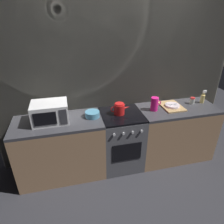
# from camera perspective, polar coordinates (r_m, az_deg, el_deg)

# --- Properties ---
(ground_plane) EXTENTS (8.00, 8.00, 0.00)m
(ground_plane) POSITION_cam_1_polar(r_m,az_deg,el_deg) (3.38, 2.44, -14.21)
(ground_plane) COLOR #2D2D33
(back_wall) EXTENTS (3.60, 0.05, 2.40)m
(back_wall) POSITION_cam_1_polar(r_m,az_deg,el_deg) (3.02, 1.21, 7.25)
(back_wall) COLOR #B2AD9E
(back_wall) RESTS_ON ground_plane
(counter_left) EXTENTS (1.20, 0.60, 0.90)m
(counter_left) POSITION_cam_1_polar(r_m,az_deg,el_deg) (3.01, -14.35, -10.05)
(counter_left) COLOR #997251
(counter_left) RESTS_ON ground_plane
(stove_unit) EXTENTS (0.60, 0.63, 0.90)m
(stove_unit) POSITION_cam_1_polar(r_m,az_deg,el_deg) (3.10, 2.61, -7.98)
(stove_unit) COLOR #4C4C51
(stove_unit) RESTS_ON ground_plane
(counter_right) EXTENTS (1.20, 0.60, 0.90)m
(counter_right) POSITION_cam_1_polar(r_m,az_deg,el_deg) (3.42, 17.32, -5.56)
(counter_right) COLOR #997251
(counter_right) RESTS_ON ground_plane
(microwave) EXTENTS (0.46, 0.35, 0.27)m
(microwave) POSITION_cam_1_polar(r_m,az_deg,el_deg) (2.73, -17.27, -0.09)
(microwave) COLOR white
(microwave) RESTS_ON counter_left
(kettle) EXTENTS (0.28, 0.15, 0.17)m
(kettle) POSITION_cam_1_polar(r_m,az_deg,el_deg) (2.83, 2.12, 0.92)
(kettle) COLOR red
(kettle) RESTS_ON stove_unit
(mixing_bowl) EXTENTS (0.20, 0.20, 0.08)m
(mixing_bowl) POSITION_cam_1_polar(r_m,az_deg,el_deg) (2.78, -5.63, -0.62)
(mixing_bowl) COLOR teal
(mixing_bowl) RESTS_ON counter_left
(pitcher) EXTENTS (0.16, 0.11, 0.20)m
(pitcher) POSITION_cam_1_polar(r_m,az_deg,el_deg) (2.99, 12.04, 2.27)
(pitcher) COLOR #E5197A
(pitcher) RESTS_ON counter_right
(dish_pile) EXTENTS (0.30, 0.40, 0.06)m
(dish_pile) POSITION_cam_1_polar(r_m,az_deg,el_deg) (3.19, 16.70, 1.67)
(dish_pile) COLOR tan
(dish_pile) RESTS_ON counter_right
(spice_jar) EXTENTS (0.08, 0.08, 0.10)m
(spice_jar) POSITION_cam_1_polar(r_m,az_deg,el_deg) (3.40, 21.93, 3.03)
(spice_jar) COLOR silver
(spice_jar) RESTS_ON counter_right
(spray_bottle) EXTENTS (0.08, 0.06, 0.20)m
(spray_bottle) POSITION_cam_1_polar(r_m,az_deg,el_deg) (3.49, 24.45, 3.65)
(spray_bottle) COLOR #E5CC72
(spray_bottle) RESTS_ON counter_right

